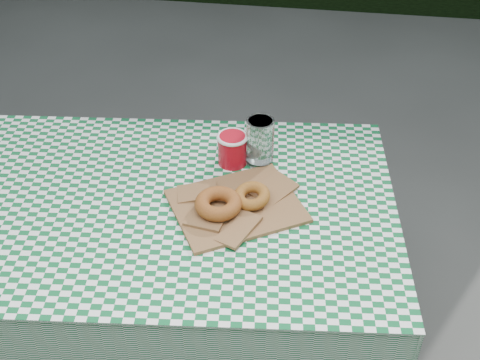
# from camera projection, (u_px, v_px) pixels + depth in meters

# --- Properties ---
(ground) EXTENTS (60.00, 60.00, 0.00)m
(ground) POSITION_uv_depth(u_px,v_px,m) (151.00, 342.00, 2.15)
(ground) COLOR #565651
(ground) RESTS_ON ground
(table) EXTENTS (1.17, 0.84, 0.75)m
(table) POSITION_uv_depth(u_px,v_px,m) (179.00, 304.00, 1.80)
(table) COLOR #59311E
(table) RESTS_ON ground
(tablecloth) EXTENTS (1.19, 0.86, 0.01)m
(tablecloth) POSITION_uv_depth(u_px,v_px,m) (170.00, 204.00, 1.57)
(tablecloth) COLOR #0D592C
(tablecloth) RESTS_ON table
(paper_bag) EXTENTS (0.38, 0.36, 0.02)m
(paper_bag) POSITION_uv_depth(u_px,v_px,m) (236.00, 205.00, 1.55)
(paper_bag) COLOR olive
(paper_bag) RESTS_ON tablecloth
(bagel_front) EXTENTS (0.12, 0.12, 0.04)m
(bagel_front) POSITION_uv_depth(u_px,v_px,m) (218.00, 204.00, 1.51)
(bagel_front) COLOR brown
(bagel_front) RESTS_ON paper_bag
(bagel_back) EXTENTS (0.13, 0.13, 0.03)m
(bagel_back) POSITION_uv_depth(u_px,v_px,m) (252.00, 196.00, 1.54)
(bagel_back) COLOR #A06B21
(bagel_back) RESTS_ON paper_bag
(coffee_mug) EXTENTS (0.18, 0.18, 0.09)m
(coffee_mug) POSITION_uv_depth(u_px,v_px,m) (232.00, 149.00, 1.67)
(coffee_mug) COLOR #B00B1A
(coffee_mug) RESTS_ON tablecloth
(drinking_glass) EXTENTS (0.09, 0.09, 0.13)m
(drinking_glass) POSITION_uv_depth(u_px,v_px,m) (260.00, 142.00, 1.65)
(drinking_glass) COLOR silver
(drinking_glass) RESTS_ON tablecloth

